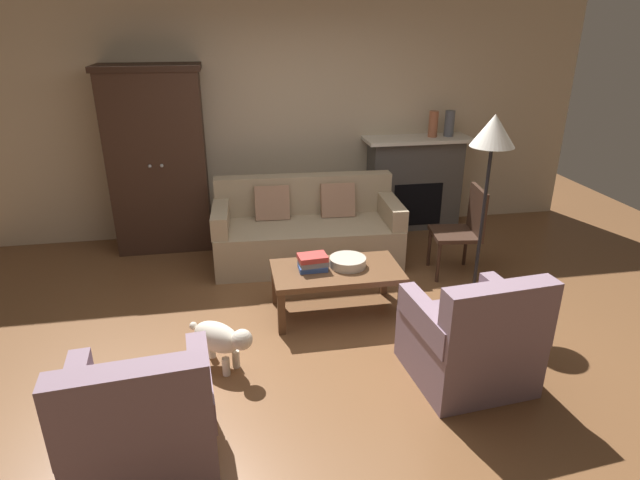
{
  "coord_description": "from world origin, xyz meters",
  "views": [
    {
      "loc": [
        -0.67,
        -3.56,
        2.38
      ],
      "look_at": [
        0.11,
        0.75,
        0.55
      ],
      "focal_mm": 29.5,
      "sensor_mm": 36.0,
      "label": 1
    }
  ],
  "objects_px": {
    "armchair_near_left": "(143,426)",
    "book_stack": "(313,262)",
    "fruit_bowl": "(348,262)",
    "side_chair_wooden": "(464,226)",
    "mantel_vase_terracotta": "(433,124)",
    "armchair_near_right": "(471,341)",
    "couch": "(307,232)",
    "fireplace": "(414,182)",
    "coffee_table": "(337,275)",
    "dog": "(220,339)",
    "floor_lamp": "(492,143)",
    "mantel_vase_slate": "(449,123)",
    "armoire": "(158,160)"
  },
  "relations": [
    {
      "from": "fireplace",
      "to": "mantel_vase_terracotta",
      "type": "bearing_deg",
      "value": -5.69
    },
    {
      "from": "fireplace",
      "to": "book_stack",
      "type": "distance_m",
      "value": 2.44
    },
    {
      "from": "book_stack",
      "to": "side_chair_wooden",
      "type": "distance_m",
      "value": 1.68
    },
    {
      "from": "dog",
      "to": "armchair_near_left",
      "type": "bearing_deg",
      "value": -114.68
    },
    {
      "from": "mantel_vase_slate",
      "to": "fireplace",
      "type": "bearing_deg",
      "value": 177.3
    },
    {
      "from": "couch",
      "to": "coffee_table",
      "type": "height_order",
      "value": "couch"
    },
    {
      "from": "side_chair_wooden",
      "to": "book_stack",
      "type": "bearing_deg",
      "value": -162.25
    },
    {
      "from": "fireplace",
      "to": "book_stack",
      "type": "height_order",
      "value": "fireplace"
    },
    {
      "from": "fruit_bowl",
      "to": "side_chair_wooden",
      "type": "xyz_separation_m",
      "value": [
        1.29,
        0.5,
        0.05
      ]
    },
    {
      "from": "floor_lamp",
      "to": "book_stack",
      "type": "bearing_deg",
      "value": 176.71
    },
    {
      "from": "fireplace",
      "to": "mantel_vase_terracotta",
      "type": "relative_size",
      "value": 4.22
    },
    {
      "from": "fruit_bowl",
      "to": "dog",
      "type": "bearing_deg",
      "value": -148.43
    },
    {
      "from": "mantel_vase_slate",
      "to": "armchair_near_left",
      "type": "distance_m",
      "value": 4.76
    },
    {
      "from": "fireplace",
      "to": "dog",
      "type": "distance_m",
      "value": 3.48
    },
    {
      "from": "book_stack",
      "to": "armchair_near_right",
      "type": "xyz_separation_m",
      "value": [
        0.93,
        -1.12,
        -0.17
      ]
    },
    {
      "from": "book_stack",
      "to": "mantel_vase_terracotta",
      "type": "distance_m",
      "value": 2.66
    },
    {
      "from": "fireplace",
      "to": "armchair_near_left",
      "type": "relative_size",
      "value": 1.43
    },
    {
      "from": "couch",
      "to": "armchair_near_right",
      "type": "xyz_separation_m",
      "value": [
        0.81,
        -2.24,
        -0.0
      ]
    },
    {
      "from": "fireplace",
      "to": "coffee_table",
      "type": "distance_m",
      "value": 2.35
    },
    {
      "from": "couch",
      "to": "armchair_near_right",
      "type": "height_order",
      "value": "armchair_near_right"
    },
    {
      "from": "mantel_vase_terracotta",
      "to": "armchair_near_right",
      "type": "xyz_separation_m",
      "value": [
        -0.81,
        -2.98,
        -0.95
      ]
    },
    {
      "from": "coffee_table",
      "to": "armchair_near_left",
      "type": "distance_m",
      "value": 2.1
    },
    {
      "from": "fruit_bowl",
      "to": "dog",
      "type": "height_order",
      "value": "fruit_bowl"
    },
    {
      "from": "armchair_near_right",
      "to": "side_chair_wooden",
      "type": "height_order",
      "value": "side_chair_wooden"
    },
    {
      "from": "coffee_table",
      "to": "dog",
      "type": "height_order",
      "value": "coffee_table"
    },
    {
      "from": "fruit_bowl",
      "to": "mantel_vase_slate",
      "type": "height_order",
      "value": "mantel_vase_slate"
    },
    {
      "from": "side_chair_wooden",
      "to": "dog",
      "type": "distance_m",
      "value": 2.69
    },
    {
      "from": "floor_lamp",
      "to": "mantel_vase_slate",
      "type": "bearing_deg",
      "value": 76.1
    },
    {
      "from": "side_chair_wooden",
      "to": "couch",
      "type": "bearing_deg",
      "value": 157.74
    },
    {
      "from": "fruit_bowl",
      "to": "book_stack",
      "type": "distance_m",
      "value": 0.31
    },
    {
      "from": "fireplace",
      "to": "side_chair_wooden",
      "type": "relative_size",
      "value": 1.4
    },
    {
      "from": "fruit_bowl",
      "to": "armchair_near_right",
      "type": "bearing_deg",
      "value": -61.05
    },
    {
      "from": "side_chair_wooden",
      "to": "fruit_bowl",
      "type": "bearing_deg",
      "value": -158.81
    },
    {
      "from": "couch",
      "to": "armchair_near_left",
      "type": "xyz_separation_m",
      "value": [
        -1.34,
        -2.7,
        -0.0
      ]
    },
    {
      "from": "armoire",
      "to": "floor_lamp",
      "type": "height_order",
      "value": "armoire"
    },
    {
      "from": "couch",
      "to": "side_chair_wooden",
      "type": "bearing_deg",
      "value": -22.26
    },
    {
      "from": "coffee_table",
      "to": "side_chair_wooden",
      "type": "distance_m",
      "value": 1.51
    },
    {
      "from": "book_stack",
      "to": "couch",
      "type": "bearing_deg",
      "value": 83.75
    },
    {
      "from": "couch",
      "to": "armchair_near_left",
      "type": "height_order",
      "value": "armchair_near_left"
    },
    {
      "from": "fruit_bowl",
      "to": "armchair_near_left",
      "type": "relative_size",
      "value": 0.36
    },
    {
      "from": "fireplace",
      "to": "floor_lamp",
      "type": "bearing_deg",
      "value": -92.93
    },
    {
      "from": "fruit_bowl",
      "to": "armchair_near_left",
      "type": "bearing_deg",
      "value": -133.76
    },
    {
      "from": "armoire",
      "to": "mantel_vase_slate",
      "type": "height_order",
      "value": "armoire"
    },
    {
      "from": "armoire",
      "to": "mantel_vase_terracotta",
      "type": "distance_m",
      "value": 3.14
    },
    {
      "from": "armchair_near_left",
      "to": "mantel_vase_terracotta",
      "type": "bearing_deg",
      "value": 49.27
    },
    {
      "from": "fireplace",
      "to": "mantel_vase_terracotta",
      "type": "distance_m",
      "value": 0.72
    },
    {
      "from": "armchair_near_left",
      "to": "book_stack",
      "type": "bearing_deg",
      "value": 52.43
    },
    {
      "from": "book_stack",
      "to": "mantel_vase_slate",
      "type": "height_order",
      "value": "mantel_vase_slate"
    },
    {
      "from": "mantel_vase_slate",
      "to": "armchair_near_left",
      "type": "relative_size",
      "value": 0.34
    },
    {
      "from": "fireplace",
      "to": "couch",
      "type": "bearing_deg",
      "value": -152.29
    }
  ]
}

